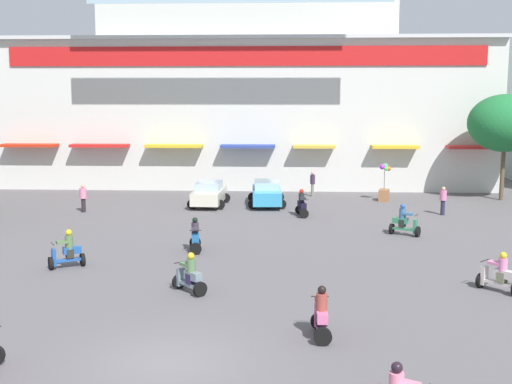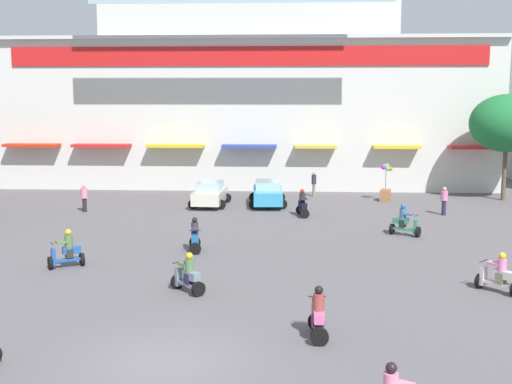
# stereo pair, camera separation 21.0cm
# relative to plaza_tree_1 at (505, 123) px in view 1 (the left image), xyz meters

# --- Properties ---
(ground_plane) EXTENTS (128.00, 128.00, 0.00)m
(ground_plane) POSITION_rel_plaza_tree_1_xyz_m (-17.00, -13.99, -5.00)
(ground_plane) COLOR #5B575B
(colonial_building) EXTENTS (35.90, 17.10, 22.58)m
(colonial_building) POSITION_rel_plaza_tree_1_xyz_m (-17.00, 9.25, 4.61)
(colonial_building) COLOR silver
(colonial_building) RESTS_ON ground
(plaza_tree_1) EXTENTS (4.75, 4.33, 6.87)m
(plaza_tree_1) POSITION_rel_plaza_tree_1_xyz_m (0.00, 0.00, 0.00)
(plaza_tree_1) COLOR brown
(plaza_tree_1) RESTS_ON ground
(parked_car_0) EXTENTS (2.40, 4.09, 1.50)m
(parked_car_0) POSITION_rel_plaza_tree_1_xyz_m (-18.78, -3.16, -4.24)
(parked_car_0) COLOR beige
(parked_car_0) RESTS_ON ground
(parked_car_1) EXTENTS (2.50, 4.49, 1.54)m
(parked_car_1) POSITION_rel_plaza_tree_1_xyz_m (-15.24, -2.79, -4.22)
(parked_car_1) COLOR #3497C8
(parked_car_1) RESTS_ON ground
(scooter_rider_1) EXTENTS (0.57, 1.40, 1.59)m
(scooter_rider_1) POSITION_rel_plaza_tree_1_xyz_m (-12.90, -25.04, -4.34)
(scooter_rider_1) COLOR black
(scooter_rider_1) RESTS_ON ground
(scooter_rider_2) EXTENTS (1.36, 1.35, 1.47)m
(scooter_rider_2) POSITION_rel_plaza_tree_1_xyz_m (-17.32, -20.95, -4.40)
(scooter_rider_2) COLOR black
(scooter_rider_2) RESTS_ON ground
(scooter_rider_3) EXTENTS (1.47, 1.16, 1.57)m
(scooter_rider_3) POSITION_rel_plaza_tree_1_xyz_m (-22.73, -17.90, -4.36)
(scooter_rider_3) COLOR black
(scooter_rider_3) RESTS_ON ground
(scooter_rider_4) EXTENTS (1.54, 1.15, 1.58)m
(scooter_rider_4) POSITION_rel_plaza_tree_1_xyz_m (-8.17, -11.12, -4.35)
(scooter_rider_4) COLOR black
(scooter_rider_4) RESTS_ON ground
(scooter_rider_5) EXTENTS (1.41, 1.42, 1.47)m
(scooter_rider_5) POSITION_rel_plaza_tree_1_xyz_m (-6.41, -20.31, -4.39)
(scooter_rider_5) COLOR black
(scooter_rider_5) RESTS_ON ground
(scooter_rider_6) EXTENTS (0.77, 1.44, 1.55)m
(scooter_rider_6) POSITION_rel_plaza_tree_1_xyz_m (-13.12, -6.31, -4.37)
(scooter_rider_6) COLOR black
(scooter_rider_6) RESTS_ON ground
(scooter_rider_7) EXTENTS (0.72, 1.40, 1.51)m
(scooter_rider_7) POSITION_rel_plaza_tree_1_xyz_m (-17.99, -14.88, -4.37)
(scooter_rider_7) COLOR black
(scooter_rider_7) RESTS_ON ground
(pedestrian_0) EXTENTS (0.49, 0.49, 1.63)m
(pedestrian_0) POSITION_rel_plaza_tree_1_xyz_m (-25.91, -5.67, -4.09)
(pedestrian_0) COLOR #261F26
(pedestrian_0) RESTS_ON ground
(pedestrian_1) EXTENTS (0.54, 0.54, 1.63)m
(pedestrian_1) POSITION_rel_plaza_tree_1_xyz_m (-5.02, -5.52, -4.08)
(pedestrian_1) COLOR #25243E
(pedestrian_1) RESTS_ON ground
(pedestrian_2) EXTENTS (0.38, 0.38, 1.69)m
(pedestrian_2) POSITION_rel_plaza_tree_1_xyz_m (-12.26, 0.88, -4.03)
(pedestrian_2) COLOR slate
(pedestrian_2) RESTS_ON ground
(balloon_vendor_cart) EXTENTS (0.82, 1.03, 2.43)m
(balloon_vendor_cart) POSITION_rel_plaza_tree_1_xyz_m (-7.70, -0.73, -4.11)
(balloon_vendor_cart) COLOR #9B643F
(balloon_vendor_cart) RESTS_ON ground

